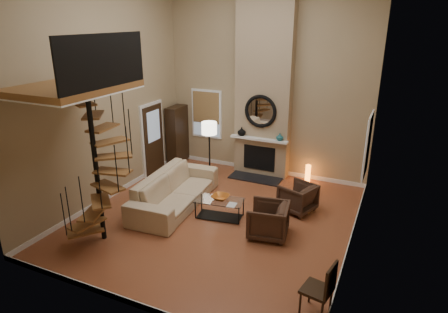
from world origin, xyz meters
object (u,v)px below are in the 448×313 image
at_px(hutch, 177,134).
at_px(armchair_far, 272,221).
at_px(floor_lamp, 209,133).
at_px(accent_lamp, 308,174).
at_px(coffee_table, 219,206).
at_px(sofa, 175,190).
at_px(side_chair, 322,287).
at_px(armchair_near, 300,198).

height_order(hutch, armchair_far, hutch).
height_order(armchair_far, floor_lamp, floor_lamp).
height_order(armchair_far, accent_lamp, armchair_far).
distance_m(coffee_table, floor_lamp, 2.52).
bearing_deg(sofa, armchair_far, -103.02).
bearing_deg(accent_lamp, sofa, -133.87).
xyz_separation_m(sofa, armchair_far, (2.65, -0.41, -0.04)).
distance_m(hutch, floor_lamp, 1.87).
height_order(sofa, accent_lamp, sofa).
xyz_separation_m(armchair_far, accent_lamp, (0.03, 3.19, -0.10)).
bearing_deg(sofa, hutch, 25.44).
relative_size(coffee_table, floor_lamp, 0.68).
height_order(hutch, side_chair, hutch).
relative_size(armchair_near, coffee_table, 0.64).
relative_size(hutch, armchair_near, 2.32).
bearing_deg(armchair_near, accent_lamp, -152.07).
bearing_deg(floor_lamp, accent_lamp, 21.54).
distance_m(hutch, sofa, 3.09).
xyz_separation_m(hutch, floor_lamp, (1.59, -0.88, 0.46)).
relative_size(sofa, accent_lamp, 5.56).
relative_size(armchair_near, floor_lamp, 0.44).
relative_size(armchair_near, armchair_far, 0.91).
distance_m(sofa, armchair_near, 3.06).
height_order(coffee_table, side_chair, side_chair).
height_order(hutch, accent_lamp, hutch).
height_order(armchair_near, floor_lamp, floor_lamp).
xyz_separation_m(armchair_far, floor_lamp, (-2.57, 2.16, 1.06)).
xyz_separation_m(sofa, side_chair, (4.10, -2.36, 0.13)).
bearing_deg(side_chair, coffee_table, 141.68).
distance_m(hutch, coffee_table, 4.00).
relative_size(sofa, side_chair, 3.07).
distance_m(sofa, armchair_far, 2.68).
bearing_deg(coffee_table, accent_lamp, 64.68).
bearing_deg(floor_lamp, hutch, 150.91).
distance_m(armchair_near, floor_lamp, 3.15).
bearing_deg(accent_lamp, armchair_near, -82.55).
xyz_separation_m(armchair_near, floor_lamp, (-2.84, 0.84, 1.06)).
bearing_deg(armchair_near, hutch, -90.76).
relative_size(accent_lamp, side_chair, 0.55).
distance_m(armchair_near, accent_lamp, 1.88).
height_order(armchair_far, coffee_table, armchair_far).
distance_m(hutch, side_chair, 7.53).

